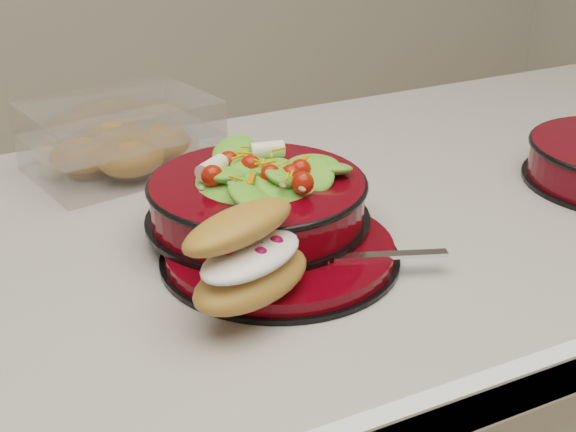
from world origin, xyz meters
name	(u,v)px	position (x,y,z in m)	size (l,w,h in m)	color
dinner_plate	(281,252)	(-0.30, -0.09, 0.91)	(0.26, 0.26, 0.02)	black
salad_bowl	(257,190)	(-0.30, -0.03, 0.96)	(0.26, 0.26, 0.10)	black
croissant	(249,256)	(-0.37, -0.17, 0.96)	(0.16, 0.14, 0.08)	#AF7135
fork	(363,256)	(-0.24, -0.16, 0.92)	(0.16, 0.08, 0.00)	silver
pastry_box	(121,139)	(-0.38, 0.24, 0.94)	(0.26, 0.21, 0.09)	white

